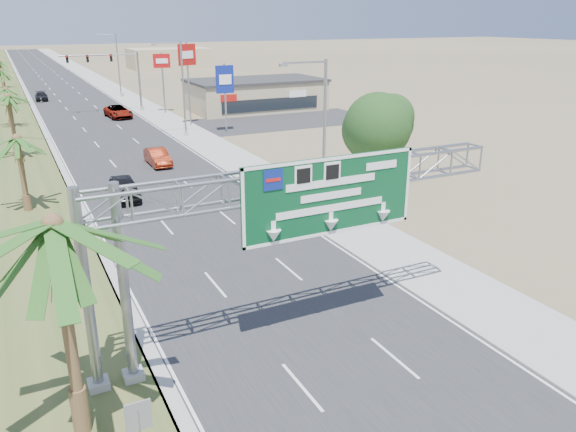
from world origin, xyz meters
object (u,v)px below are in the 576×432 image
at_px(car_left_lane, 124,188).
at_px(pole_sign_red_near, 187,60).
at_px(car_mid_lane, 158,157).
at_px(pole_sign_red_far, 162,66).
at_px(car_far, 41,96).
at_px(pole_sign_blue, 225,82).
at_px(signal_mast, 124,76).
at_px(car_right_lane, 118,112).
at_px(store_building, 256,95).
at_px(sign_gantry, 288,197).
at_px(palm_near, 53,226).

distance_m(car_left_lane, pole_sign_red_near, 29.70).
relative_size(car_mid_lane, pole_sign_red_far, 0.56).
bearing_deg(car_far, pole_sign_red_far, -53.80).
distance_m(car_left_lane, pole_sign_blue, 25.73).
relative_size(signal_mast, car_right_lane, 1.79).
xyz_separation_m(car_left_lane, car_right_lane, (6.33, 35.72, -0.01)).
height_order(car_far, pole_sign_red_far, pole_sign_red_far).
bearing_deg(store_building, car_far, 138.26).
bearing_deg(pole_sign_red_far, car_far, 123.84).
bearing_deg(car_far, sign_gantry, -85.18).
relative_size(pole_sign_red_near, pole_sign_blue, 1.27).
xyz_separation_m(sign_gantry, car_right_lane, (4.27, 57.78, -5.26)).
xyz_separation_m(signal_mast, car_left_lane, (-8.29, -39.99, -4.04)).
bearing_deg(car_mid_lane, signal_mast, 83.20).
xyz_separation_m(sign_gantry, pole_sign_red_far, (10.68, 58.67, 0.27)).
distance_m(signal_mast, car_left_lane, 41.04).
bearing_deg(pole_sign_red_near, car_right_lane, 123.91).
distance_m(sign_gantry, car_far, 79.96).
height_order(palm_near, car_right_lane, palm_near).
bearing_deg(palm_near, pole_sign_red_far, 72.75).
distance_m(palm_near, car_far, 82.01).
bearing_deg(car_left_lane, sign_gantry, -81.23).
bearing_deg(car_mid_lane, sign_gantry, -94.89).
bearing_deg(car_far, store_building, -39.38).
relative_size(car_left_lane, car_far, 1.05).
bearing_deg(pole_sign_red_far, car_mid_lane, -106.18).
distance_m(signal_mast, pole_sign_blue, 21.17).
bearing_deg(car_left_lane, signal_mast, 81.72).
xyz_separation_m(car_right_lane, pole_sign_red_far, (6.41, 0.89, 5.53)).
relative_size(signal_mast, pole_sign_blue, 1.35).
bearing_deg(pole_sign_red_near, store_building, 34.04).
height_order(sign_gantry, car_far, sign_gantry).
distance_m(car_far, pole_sign_red_far, 25.96).
bearing_deg(pole_sign_blue, pole_sign_red_near, 112.59).
bearing_deg(car_far, pole_sign_blue, -63.63).
xyz_separation_m(car_left_lane, car_far, (-1.37, 57.65, -0.15)).
distance_m(pole_sign_red_near, pole_sign_red_far, 10.88).
bearing_deg(car_left_lane, car_right_lane, 83.39).
distance_m(signal_mast, pole_sign_red_near, 15.19).
xyz_separation_m(car_far, pole_sign_blue, (16.75, -37.59, 4.96)).
distance_m(palm_near, car_right_lane, 61.29).
relative_size(car_left_lane, car_right_lane, 0.83).
xyz_separation_m(sign_gantry, car_far, (-3.43, 79.71, -5.40)).
xyz_separation_m(palm_near, car_right_lane, (12.41, 59.70, -6.13)).
xyz_separation_m(palm_near, store_building, (31.20, 58.00, -4.93)).
height_order(signal_mast, pole_sign_red_far, pole_sign_red_far).
xyz_separation_m(store_building, car_right_lane, (-18.79, 1.70, -1.20)).
distance_m(store_building, car_far, 35.53).
distance_m(signal_mast, store_building, 18.08).
bearing_deg(pole_sign_blue, car_right_lane, 120.03).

